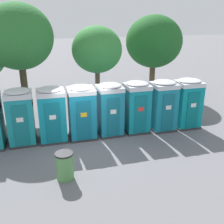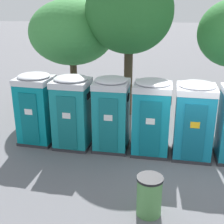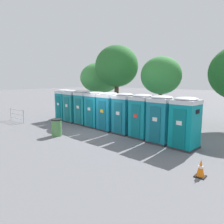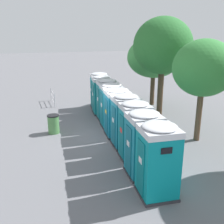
{
  "view_description": "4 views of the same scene",
  "coord_description": "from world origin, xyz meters",
  "px_view_note": "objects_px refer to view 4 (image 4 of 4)",
  "views": [
    {
      "loc": [
        -2.51,
        -10.66,
        5.45
      ],
      "look_at": [
        1.5,
        0.43,
        1.13
      ],
      "focal_mm": 42.0,
      "sensor_mm": 36.0,
      "label": 1
    },
    {
      "loc": [
        -1.58,
        -8.96,
        4.98
      ],
      "look_at": [
        -2.62,
        0.82,
        1.35
      ],
      "focal_mm": 50.0,
      "sensor_mm": 36.0,
      "label": 2
    },
    {
      "loc": [
        9.41,
        -10.25,
        3.39
      ],
      "look_at": [
        0.36,
        0.54,
        1.25
      ],
      "focal_mm": 35.0,
      "sensor_mm": 36.0,
      "label": 3
    },
    {
      "loc": [
        12.22,
        -3.84,
        5.26
      ],
      "look_at": [
        -1.22,
        0.69,
        0.91
      ],
      "focal_mm": 42.0,
      "sensor_mm": 36.0,
      "label": 4
    }
  ],
  "objects_px": {
    "portapotty_2": "(107,99)",
    "street_tree_3": "(203,68)",
    "street_tree_1": "(154,58)",
    "portapotty_0": "(99,90)",
    "trash_can": "(53,124)",
    "street_tree_0": "(163,46)",
    "portapotty_3": "(112,105)",
    "portapotty_1": "(102,95)",
    "portapotty_5": "(125,120)",
    "portapotty_4": "(117,112)",
    "portapotty_8": "(158,160)",
    "portapotty_7": "(143,143)",
    "event_barrier": "(53,96)",
    "portapotty_6": "(135,130)"
  },
  "relations": [
    {
      "from": "portapotty_7",
      "to": "trash_can",
      "type": "xyz_separation_m",
      "value": [
        -5.45,
        -2.72,
        -0.77
      ]
    },
    {
      "from": "portapotty_5",
      "to": "street_tree_1",
      "type": "bearing_deg",
      "value": 143.63
    },
    {
      "from": "portapotty_7",
      "to": "portapotty_8",
      "type": "bearing_deg",
      "value": -5.09
    },
    {
      "from": "street_tree_3",
      "to": "street_tree_1",
      "type": "bearing_deg",
      "value": 172.2
    },
    {
      "from": "portapotty_6",
      "to": "portapotty_7",
      "type": "xyz_separation_m",
      "value": [
        1.34,
        -0.23,
        -0.0
      ]
    },
    {
      "from": "street_tree_3",
      "to": "trash_can",
      "type": "distance_m",
      "value": 8.12
    },
    {
      "from": "portapotty_2",
      "to": "street_tree_3",
      "type": "height_order",
      "value": "street_tree_3"
    },
    {
      "from": "street_tree_1",
      "to": "event_barrier",
      "type": "distance_m",
      "value": 8.06
    },
    {
      "from": "trash_can",
      "to": "portapotty_0",
      "type": "bearing_deg",
      "value": 137.04
    },
    {
      "from": "portapotty_4",
      "to": "street_tree_0",
      "type": "bearing_deg",
      "value": 121.76
    },
    {
      "from": "street_tree_0",
      "to": "portapotty_8",
      "type": "bearing_deg",
      "value": -29.08
    },
    {
      "from": "portapotty_1",
      "to": "street_tree_3",
      "type": "bearing_deg",
      "value": 28.78
    },
    {
      "from": "portapotty_5",
      "to": "trash_can",
      "type": "relative_size",
      "value": 2.49
    },
    {
      "from": "portapotty_1",
      "to": "portapotty_2",
      "type": "relative_size",
      "value": 1.0
    },
    {
      "from": "street_tree_0",
      "to": "portapotty_2",
      "type": "bearing_deg",
      "value": -96.05
    },
    {
      "from": "portapotty_4",
      "to": "street_tree_0",
      "type": "distance_m",
      "value": 5.43
    },
    {
      "from": "portapotty_6",
      "to": "street_tree_0",
      "type": "bearing_deg",
      "value": 141.92
    },
    {
      "from": "portapotty_0",
      "to": "street_tree_1",
      "type": "xyz_separation_m",
      "value": [
        0.46,
        3.97,
        2.21
      ]
    },
    {
      "from": "portapotty_2",
      "to": "event_barrier",
      "type": "height_order",
      "value": "portapotty_2"
    },
    {
      "from": "portapotty_2",
      "to": "trash_can",
      "type": "distance_m",
      "value": 3.76
    },
    {
      "from": "portapotty_6",
      "to": "trash_can",
      "type": "height_order",
      "value": "portapotty_6"
    },
    {
      "from": "portapotty_3",
      "to": "event_barrier",
      "type": "distance_m",
      "value": 6.78
    },
    {
      "from": "portapotty_1",
      "to": "street_tree_1",
      "type": "distance_m",
      "value": 4.81
    },
    {
      "from": "portapotty_2",
      "to": "portapotty_4",
      "type": "height_order",
      "value": "same"
    },
    {
      "from": "portapotty_5",
      "to": "portapotty_7",
      "type": "bearing_deg",
      "value": -7.16
    },
    {
      "from": "portapotty_8",
      "to": "street_tree_1",
      "type": "relative_size",
      "value": 0.51
    },
    {
      "from": "trash_can",
      "to": "portapotty_2",
      "type": "bearing_deg",
      "value": 110.45
    },
    {
      "from": "portapotty_4",
      "to": "street_tree_3",
      "type": "height_order",
      "value": "street_tree_3"
    },
    {
      "from": "portapotty_5",
      "to": "portapotty_0",
      "type": "bearing_deg",
      "value": 174.43
    },
    {
      "from": "portapotty_0",
      "to": "portapotty_3",
      "type": "distance_m",
      "value": 4.07
    },
    {
      "from": "portapotty_0",
      "to": "street_tree_3",
      "type": "height_order",
      "value": "street_tree_3"
    },
    {
      "from": "portapotty_4",
      "to": "portapotty_0",
      "type": "bearing_deg",
      "value": 173.84
    },
    {
      "from": "street_tree_1",
      "to": "trash_can",
      "type": "bearing_deg",
      "value": -65.36
    },
    {
      "from": "portapotty_8",
      "to": "portapotty_7",
      "type": "bearing_deg",
      "value": 174.91
    },
    {
      "from": "portapotty_1",
      "to": "street_tree_1",
      "type": "xyz_separation_m",
      "value": [
        -0.88,
        4.19,
        2.21
      ]
    },
    {
      "from": "portapotty_2",
      "to": "portapotty_5",
      "type": "xyz_separation_m",
      "value": [
        4.05,
        -0.4,
        0.0
      ]
    },
    {
      "from": "portapotty_8",
      "to": "street_tree_3",
      "type": "distance_m",
      "value": 5.93
    },
    {
      "from": "street_tree_1",
      "to": "portapotty_0",
      "type": "bearing_deg",
      "value": -96.66
    },
    {
      "from": "portapotty_1",
      "to": "portapotty_2",
      "type": "bearing_deg",
      "value": -1.88
    },
    {
      "from": "trash_can",
      "to": "street_tree_0",
      "type": "bearing_deg",
      "value": 97.62
    },
    {
      "from": "portapotty_2",
      "to": "portapotty_3",
      "type": "bearing_deg",
      "value": -6.86
    },
    {
      "from": "portapotty_2",
      "to": "street_tree_3",
      "type": "relative_size",
      "value": 0.51
    },
    {
      "from": "portapotty_0",
      "to": "street_tree_0",
      "type": "bearing_deg",
      "value": 46.06
    },
    {
      "from": "portapotty_4",
      "to": "street_tree_1",
      "type": "height_order",
      "value": "street_tree_1"
    },
    {
      "from": "portapotty_1",
      "to": "street_tree_0",
      "type": "xyz_separation_m",
      "value": [
        1.72,
        3.4,
        3.14
      ]
    },
    {
      "from": "portapotty_3",
      "to": "street_tree_0",
      "type": "xyz_separation_m",
      "value": [
        -0.98,
        3.6,
        3.14
      ]
    },
    {
      "from": "portapotty_1",
      "to": "street_tree_0",
      "type": "bearing_deg",
      "value": 63.11
    },
    {
      "from": "portapotty_7",
      "to": "street_tree_3",
      "type": "bearing_deg",
      "value": 118.33
    },
    {
      "from": "portapotty_3",
      "to": "portapotty_5",
      "type": "height_order",
      "value": "same"
    },
    {
      "from": "portapotty_8",
      "to": "street_tree_0",
      "type": "distance_m",
      "value": 9.38
    }
  ]
}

